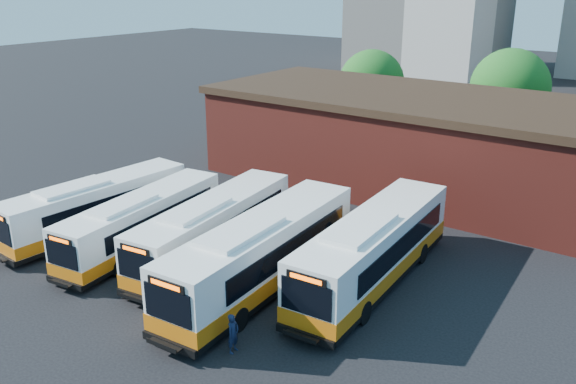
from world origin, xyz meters
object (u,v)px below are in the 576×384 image
Objects in this scene: bus_west at (142,224)px; bus_farwest at (97,208)px; bus_east at (373,252)px; bus_mideast at (262,256)px; transit_worker at (233,333)px; bus_midwest at (213,231)px.

bus_farwest is at bearing 172.98° from bus_west.
bus_mideast is at bearing -142.46° from bus_east.
bus_farwest is at bearing 65.34° from transit_worker.
bus_midwest is 8.40m from bus_east.
bus_farwest is 14.80m from transit_worker.
bus_mideast is at bearing 4.72° from bus_farwest.
bus_farwest is at bearing -170.40° from bus_east.
bus_west is at bearing 3.42° from bus_farwest.
bus_midwest is at bearing 13.96° from bus_farwest.
transit_worker is (6.43, -5.91, -0.67)m from bus_midwest.
bus_midwest is at bearing 160.31° from bus_mideast.
bus_west is at bearing 59.37° from transit_worker.
bus_farwest is at bearing 177.33° from bus_mideast.
bus_east is (3.95, 3.48, -0.03)m from bus_mideast.
bus_midwest reaches higher than bus_farwest.
bus_mideast reaches higher than bus_west.
bus_midwest is (7.67, 1.43, 0.05)m from bus_farwest.
bus_mideast is (11.79, 0.27, 0.20)m from bus_farwest.
bus_mideast reaches higher than bus_east.
bus_midwest is 0.91× the size of bus_mideast.
bus_midwest reaches higher than bus_west.
bus_farwest is 7.80m from bus_midwest.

